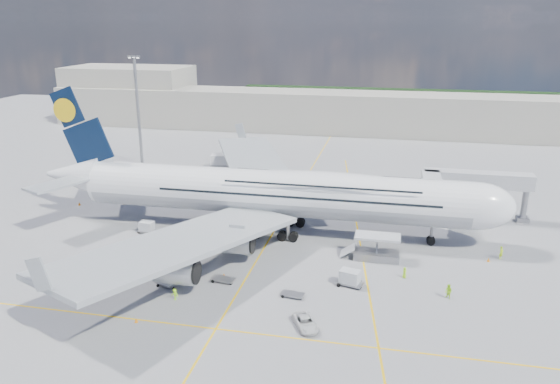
% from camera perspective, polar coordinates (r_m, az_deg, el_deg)
% --- Properties ---
extents(ground, '(300.00, 300.00, 0.00)m').
position_cam_1_polar(ground, '(81.02, -2.22, -6.77)').
color(ground, gray).
rests_on(ground, ground).
extents(taxi_line_main, '(0.25, 220.00, 0.01)m').
position_cam_1_polar(taxi_line_main, '(81.01, -2.22, -6.77)').
color(taxi_line_main, yellow).
rests_on(taxi_line_main, ground).
extents(taxi_line_cross, '(120.00, 0.25, 0.01)m').
position_cam_1_polar(taxi_line_cross, '(64.10, -6.72, -14.01)').
color(taxi_line_cross, yellow).
rests_on(taxi_line_cross, ground).
extents(taxi_line_diag, '(14.16, 99.06, 0.01)m').
position_cam_1_polar(taxi_line_diag, '(88.17, 8.28, -4.84)').
color(taxi_line_diag, yellow).
rests_on(taxi_line_diag, ground).
extents(airliner, '(77.26, 79.15, 23.71)m').
position_cam_1_polar(airliner, '(87.56, -0.52, -0.02)').
color(airliner, white).
rests_on(airliner, ground).
extents(jet_bridge, '(18.80, 12.10, 8.50)m').
position_cam_1_polar(jet_bridge, '(96.80, 18.30, 0.79)').
color(jet_bridge, '#B7B7BC').
rests_on(jet_bridge, ground).
extents(cargo_loader, '(8.53, 3.20, 3.67)m').
position_cam_1_polar(cargo_loader, '(81.04, 9.95, -6.06)').
color(cargo_loader, silver).
rests_on(cargo_loader, ground).
extents(light_mast, '(3.00, 0.70, 25.50)m').
position_cam_1_polar(light_mast, '(131.78, -14.61, 8.29)').
color(light_mast, gray).
rests_on(light_mast, ground).
extents(terminal, '(180.00, 16.00, 12.00)m').
position_cam_1_polar(terminal, '(169.65, 5.68, 8.32)').
color(terminal, '#B2AD9E').
rests_on(terminal, ground).
extents(hangar, '(40.00, 22.00, 18.00)m').
position_cam_1_polar(hangar, '(194.38, -15.39, 9.88)').
color(hangar, '#B2AD9E').
rests_on(hangar, ground).
extents(tree_line, '(160.00, 6.00, 8.00)m').
position_cam_1_polar(tree_line, '(214.54, 17.89, 9.00)').
color(tree_line, '#193814').
rests_on(tree_line, ground).
extents(dolly_row_a, '(3.44, 2.60, 0.45)m').
position_cam_1_polar(dolly_row_a, '(82.16, -16.73, -6.93)').
color(dolly_row_a, gray).
rests_on(dolly_row_a, ground).
extents(dolly_row_b, '(2.93, 2.18, 1.66)m').
position_cam_1_polar(dolly_row_b, '(73.82, -11.78, -8.97)').
color(dolly_row_b, gray).
rests_on(dolly_row_b, ground).
extents(dolly_row_c, '(3.32, 2.06, 0.46)m').
position_cam_1_polar(dolly_row_c, '(74.04, -5.96, -9.04)').
color(dolly_row_c, gray).
rests_on(dolly_row_c, ground).
extents(dolly_back, '(3.17, 1.88, 1.93)m').
position_cam_1_polar(dolly_back, '(91.81, -13.74, -3.56)').
color(dolly_back, gray).
rests_on(dolly_back, ground).
extents(dolly_nose_far, '(3.06, 1.91, 0.42)m').
position_cam_1_polar(dolly_nose_far, '(70.02, 1.32, -10.64)').
color(dolly_nose_far, gray).
rests_on(dolly_nose_far, ground).
extents(dolly_nose_near, '(3.79, 2.66, 2.17)m').
position_cam_1_polar(dolly_nose_near, '(72.84, 7.30, -8.85)').
color(dolly_nose_near, gray).
rests_on(dolly_nose_near, ground).
extents(baggage_tug, '(3.41, 2.34, 1.95)m').
position_cam_1_polar(baggage_tug, '(80.80, -10.53, -6.48)').
color(baggage_tug, silver).
rests_on(baggage_tug, ground).
extents(catering_truck_inner, '(7.86, 4.56, 4.40)m').
position_cam_1_polar(catering_truck_inner, '(108.98, 0.19, 0.94)').
color(catering_truck_inner, gray).
rests_on(catering_truck_inner, ground).
extents(catering_truck_outer, '(7.58, 3.85, 4.32)m').
position_cam_1_polar(catering_truck_outer, '(123.40, -5.65, 2.84)').
color(catering_truck_outer, gray).
rests_on(catering_truck_outer, ground).
extents(service_van, '(3.93, 4.96, 1.25)m').
position_cam_1_polar(service_van, '(63.67, 2.68, -13.48)').
color(service_van, silver).
rests_on(service_van, ground).
extents(crew_nose, '(0.81, 0.85, 1.95)m').
position_cam_1_polar(crew_nose, '(86.18, 22.12, -5.89)').
color(crew_nose, '#CFFE1A').
rests_on(crew_nose, ground).
extents(crew_loader, '(1.18, 1.19, 1.94)m').
position_cam_1_polar(crew_loader, '(72.38, 17.20, -9.92)').
color(crew_loader, '#AFF519').
rests_on(crew_loader, ground).
extents(crew_wing, '(0.52, 0.93, 1.49)m').
position_cam_1_polar(crew_wing, '(87.09, -9.28, -4.66)').
color(crew_wing, '#A4DB17').
rests_on(crew_wing, ground).
extents(crew_van, '(0.75, 0.89, 1.55)m').
position_cam_1_polar(crew_van, '(76.33, 12.88, -8.21)').
color(crew_van, '#9EE618').
rests_on(crew_van, ground).
extents(crew_tug, '(1.10, 0.78, 1.54)m').
position_cam_1_polar(crew_tug, '(70.28, -10.94, -10.46)').
color(crew_tug, '#A1FF1A').
rests_on(crew_tug, ground).
extents(cone_nose, '(0.45, 0.45, 0.57)m').
position_cam_1_polar(cone_nose, '(84.87, 20.95, -6.63)').
color(cone_nose, orange).
rests_on(cone_nose, ground).
extents(cone_wing_left_inner, '(0.47, 0.47, 0.60)m').
position_cam_1_polar(cone_wing_left_inner, '(110.68, -0.31, 0.24)').
color(cone_wing_left_inner, orange).
rests_on(cone_wing_left_inner, ground).
extents(cone_wing_left_outer, '(0.48, 0.48, 0.62)m').
position_cam_1_polar(cone_wing_left_outer, '(116.78, -3.90, 1.15)').
color(cone_wing_left_outer, orange).
rests_on(cone_wing_left_outer, ground).
extents(cone_wing_right_inner, '(0.45, 0.45, 0.57)m').
position_cam_1_polar(cone_wing_right_inner, '(75.24, -5.88, -8.65)').
color(cone_wing_right_inner, orange).
rests_on(cone_wing_right_inner, ground).
extents(cone_wing_right_outer, '(0.42, 0.42, 0.53)m').
position_cam_1_polar(cone_wing_right_outer, '(66.86, -14.79, -12.83)').
color(cone_wing_right_outer, orange).
rests_on(cone_wing_right_outer, ground).
extents(cone_tail, '(0.50, 0.50, 0.64)m').
position_cam_1_polar(cone_tail, '(109.07, -20.24, -1.15)').
color(cone_tail, orange).
rests_on(cone_tail, ground).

